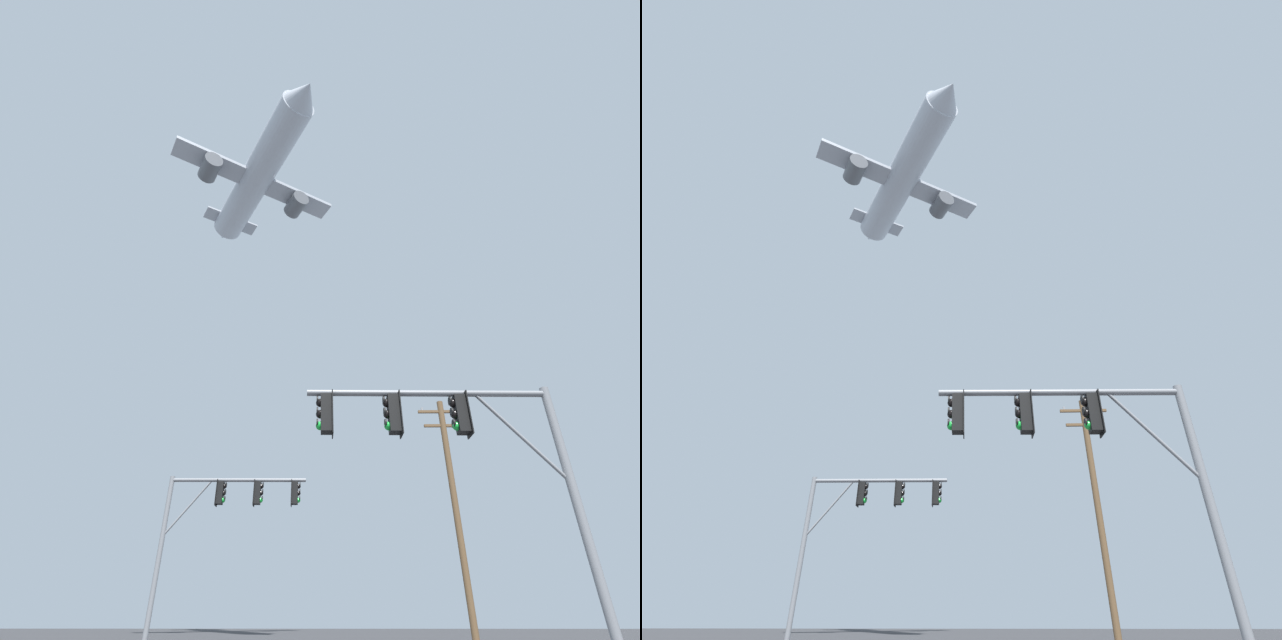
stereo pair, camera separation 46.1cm
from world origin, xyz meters
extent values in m
cylinder|color=slate|center=(5.97, 6.56, 3.14)|extent=(0.20, 0.20, 6.28)
cylinder|color=slate|center=(3.11, 6.49, 6.13)|extent=(5.72, 0.30, 0.15)
cylinder|color=slate|center=(5.11, 6.54, 5.10)|extent=(1.78, 0.13, 2.10)
cube|color=black|center=(0.71, 6.43, 5.60)|extent=(0.27, 0.33, 0.90)
cylinder|color=black|center=(0.71, 6.43, 6.11)|extent=(0.05, 0.05, 0.12)
cube|color=black|center=(0.85, 6.43, 5.60)|extent=(0.04, 0.46, 1.04)
sphere|color=black|center=(0.56, 6.42, 5.87)|extent=(0.20, 0.20, 0.20)
cylinder|color=black|center=(0.50, 6.42, 5.93)|extent=(0.05, 0.21, 0.21)
sphere|color=black|center=(0.56, 6.42, 5.59)|extent=(0.20, 0.20, 0.20)
cylinder|color=black|center=(0.50, 6.42, 5.65)|extent=(0.05, 0.21, 0.21)
sphere|color=green|center=(0.56, 6.42, 5.31)|extent=(0.20, 0.20, 0.20)
cylinder|color=black|center=(0.50, 6.42, 5.37)|extent=(0.05, 0.21, 0.21)
cube|color=black|center=(2.28, 6.47, 5.60)|extent=(0.27, 0.33, 0.90)
cylinder|color=black|center=(2.28, 6.47, 6.11)|extent=(0.05, 0.05, 0.12)
cube|color=black|center=(2.42, 6.47, 5.60)|extent=(0.04, 0.46, 1.04)
sphere|color=black|center=(2.13, 6.46, 5.87)|extent=(0.20, 0.20, 0.20)
cylinder|color=black|center=(2.07, 6.46, 5.93)|extent=(0.05, 0.21, 0.21)
sphere|color=black|center=(2.13, 6.46, 5.59)|extent=(0.20, 0.20, 0.20)
cylinder|color=black|center=(2.07, 6.46, 5.65)|extent=(0.05, 0.21, 0.21)
sphere|color=green|center=(2.13, 6.46, 5.31)|extent=(0.20, 0.20, 0.20)
cylinder|color=black|center=(2.07, 6.46, 5.37)|extent=(0.05, 0.21, 0.21)
cube|color=black|center=(3.85, 6.51, 5.60)|extent=(0.27, 0.33, 0.90)
cylinder|color=black|center=(3.85, 6.51, 6.11)|extent=(0.05, 0.05, 0.12)
cube|color=black|center=(3.99, 6.51, 5.60)|extent=(0.04, 0.46, 1.04)
sphere|color=black|center=(3.71, 6.51, 5.87)|extent=(0.20, 0.20, 0.20)
cylinder|color=black|center=(3.64, 6.50, 5.93)|extent=(0.05, 0.21, 0.21)
sphere|color=black|center=(3.71, 6.51, 5.59)|extent=(0.20, 0.20, 0.20)
cylinder|color=black|center=(3.64, 6.50, 5.65)|extent=(0.05, 0.21, 0.21)
sphere|color=green|center=(3.71, 6.51, 5.31)|extent=(0.20, 0.20, 0.20)
cylinder|color=black|center=(3.64, 6.50, 5.37)|extent=(0.05, 0.21, 0.21)
cylinder|color=slate|center=(-5.91, 16.28, 3.34)|extent=(0.20, 0.20, 6.67)
cylinder|color=slate|center=(-3.05, 16.33, 6.52)|extent=(5.72, 0.25, 0.15)
cylinder|color=slate|center=(-5.05, 16.30, 5.43)|extent=(1.78, 0.11, 2.24)
cube|color=black|center=(-0.65, 16.37, 6.00)|extent=(0.27, 0.32, 0.90)
cylinder|color=black|center=(-0.65, 16.37, 6.51)|extent=(0.05, 0.05, 0.12)
cube|color=black|center=(-0.79, 16.37, 6.00)|extent=(0.03, 0.46, 1.04)
sphere|color=black|center=(-0.50, 16.38, 6.27)|extent=(0.20, 0.20, 0.20)
cylinder|color=black|center=(-0.44, 16.38, 6.33)|extent=(0.04, 0.21, 0.21)
sphere|color=black|center=(-0.50, 16.38, 5.99)|extent=(0.20, 0.20, 0.20)
cylinder|color=black|center=(-0.44, 16.38, 6.05)|extent=(0.04, 0.21, 0.21)
sphere|color=green|center=(-0.50, 16.38, 5.71)|extent=(0.20, 0.20, 0.20)
cylinder|color=black|center=(-0.44, 16.38, 5.77)|extent=(0.04, 0.21, 0.21)
cube|color=black|center=(-2.22, 16.35, 6.00)|extent=(0.27, 0.32, 0.90)
cylinder|color=black|center=(-2.22, 16.35, 6.51)|extent=(0.05, 0.05, 0.12)
cube|color=black|center=(-2.36, 16.34, 6.00)|extent=(0.03, 0.46, 1.04)
sphere|color=black|center=(-2.08, 16.35, 6.27)|extent=(0.20, 0.20, 0.20)
cylinder|color=black|center=(-2.01, 16.35, 6.33)|extent=(0.04, 0.21, 0.21)
sphere|color=black|center=(-2.08, 16.35, 5.99)|extent=(0.20, 0.20, 0.20)
cylinder|color=black|center=(-2.01, 16.35, 6.05)|extent=(0.04, 0.21, 0.21)
sphere|color=green|center=(-2.08, 16.35, 5.71)|extent=(0.20, 0.20, 0.20)
cylinder|color=black|center=(-2.01, 16.35, 5.77)|extent=(0.04, 0.21, 0.21)
cube|color=black|center=(-3.79, 16.32, 6.00)|extent=(0.27, 0.32, 0.90)
cylinder|color=black|center=(-3.79, 16.32, 6.51)|extent=(0.05, 0.05, 0.12)
cube|color=black|center=(-3.93, 16.32, 6.00)|extent=(0.03, 0.46, 1.04)
sphere|color=black|center=(-3.65, 16.32, 6.27)|extent=(0.20, 0.20, 0.20)
cylinder|color=black|center=(-3.58, 16.32, 6.33)|extent=(0.04, 0.21, 0.21)
sphere|color=black|center=(-3.65, 16.32, 5.99)|extent=(0.20, 0.20, 0.20)
cylinder|color=black|center=(-3.58, 16.32, 6.05)|extent=(0.04, 0.21, 0.21)
sphere|color=green|center=(-3.65, 16.32, 5.71)|extent=(0.20, 0.20, 0.20)
cylinder|color=black|center=(-3.58, 16.32, 5.77)|extent=(0.04, 0.21, 0.21)
cylinder|color=brown|center=(6.23, 17.20, 5.20)|extent=(0.28, 0.28, 10.40)
cube|color=brown|center=(6.23, 17.20, 9.90)|extent=(2.20, 0.12, 0.12)
cube|color=brown|center=(6.23, 17.20, 9.20)|extent=(1.80, 0.12, 0.12)
cylinder|color=gray|center=(5.33, 17.20, 10.02)|extent=(0.10, 0.10, 0.18)
cylinder|color=gray|center=(7.13, 17.20, 10.02)|extent=(0.10, 0.10, 0.18)
cylinder|color=#B7BCC6|center=(-7.90, 35.22, 49.62)|extent=(15.05, 21.42, 4.01)
cone|color=#B7BCC6|center=(-1.45, 24.47, 49.62)|extent=(4.69, 4.33, 3.81)
cone|color=#B7BCC6|center=(-14.28, 45.86, 49.62)|extent=(4.21, 3.90, 3.41)
cube|color=#A8ADB7|center=(-8.22, 35.75, 49.02)|extent=(19.70, 13.33, 0.45)
cylinder|color=#595B60|center=(-3.10, 38.82, 47.82)|extent=(3.48, 3.74, 2.26)
cylinder|color=#595B60|center=(-13.34, 32.68, 47.82)|extent=(3.48, 3.74, 2.26)
cube|color=#333338|center=(-12.93, 43.60, 51.88)|extent=(2.06, 3.17, 4.76)
cube|color=#A8ADB7|center=(-13.06, 43.82, 50.00)|extent=(7.61, 5.80, 0.25)
camera|label=1|loc=(0.71, -3.61, 1.67)|focal=25.50mm
camera|label=2|loc=(1.17, -3.60, 1.67)|focal=25.50mm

